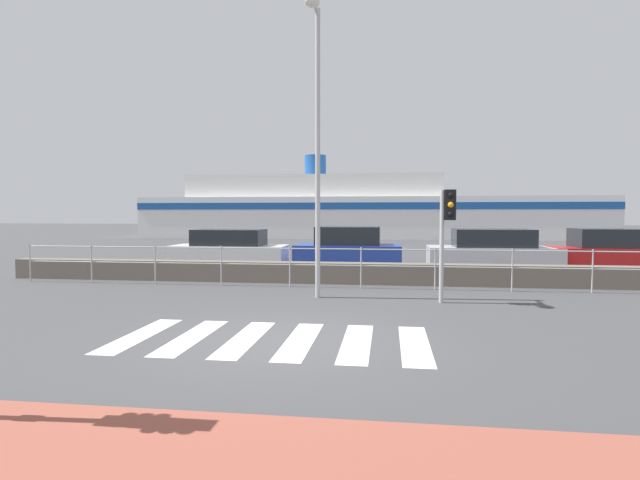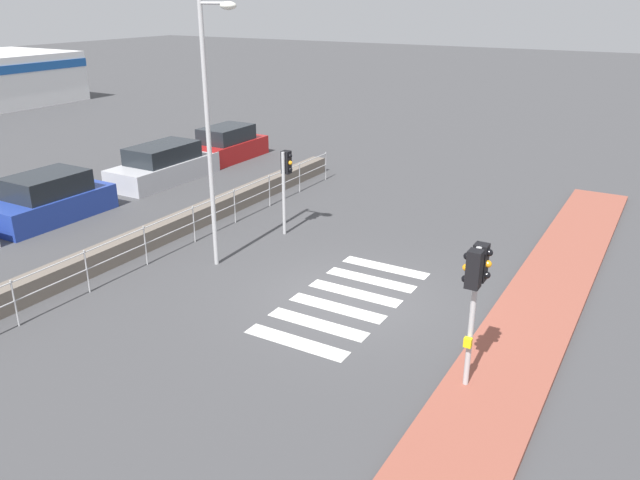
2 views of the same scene
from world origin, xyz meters
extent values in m
plane|color=#424244|center=(0.00, 0.00, 0.00)|extent=(160.00, 160.00, 0.00)
cube|color=#934C3D|center=(0.00, -4.10, 0.06)|extent=(24.00, 1.80, 0.12)
cube|color=silver|center=(-2.39, 0.00, 0.00)|extent=(0.45, 2.40, 0.01)
cube|color=silver|center=(-1.49, 0.00, 0.00)|extent=(0.45, 2.40, 0.01)
cube|color=silver|center=(-0.59, 0.00, 0.00)|extent=(0.45, 2.40, 0.01)
cube|color=silver|center=(0.31, 0.00, 0.00)|extent=(0.45, 2.40, 0.01)
cube|color=silver|center=(1.21, 0.00, 0.00)|extent=(0.45, 2.40, 0.01)
cube|color=silver|center=(2.11, 0.00, 0.00)|extent=(0.45, 2.40, 0.01)
cube|color=#6B6056|center=(0.00, 6.55, 0.30)|extent=(19.55, 0.55, 0.60)
cylinder|color=#B2B2B5|center=(0.00, 5.67, 1.06)|extent=(17.60, 0.03, 0.03)
cylinder|color=#B2B2B5|center=(0.00, 5.67, 0.61)|extent=(17.60, 0.03, 0.03)
cylinder|color=#B2B2B5|center=(-8.80, 5.67, 0.56)|extent=(0.04, 0.04, 1.11)
cylinder|color=#B2B2B5|center=(-6.84, 5.67, 0.56)|extent=(0.04, 0.04, 1.11)
cylinder|color=#B2B2B5|center=(-4.89, 5.67, 0.56)|extent=(0.04, 0.04, 1.11)
cylinder|color=#B2B2B5|center=(-2.93, 5.67, 0.56)|extent=(0.04, 0.04, 1.11)
cylinder|color=#B2B2B5|center=(-0.98, 5.67, 0.56)|extent=(0.04, 0.04, 1.11)
cylinder|color=#B2B2B5|center=(0.98, 5.67, 0.56)|extent=(0.04, 0.04, 1.11)
cylinder|color=#B2B2B5|center=(2.93, 5.67, 0.56)|extent=(0.04, 0.04, 1.11)
cylinder|color=#B2B2B5|center=(4.89, 5.67, 0.56)|extent=(0.04, 0.04, 1.11)
cylinder|color=#B2B2B5|center=(6.84, 5.67, 0.56)|extent=(0.04, 0.04, 1.11)
cylinder|color=#B2B2B5|center=(2.89, 3.75, 1.28)|extent=(0.10, 0.10, 2.55)
cube|color=black|center=(3.06, 3.75, 2.21)|extent=(0.24, 0.24, 0.68)
sphere|color=black|center=(3.06, 3.61, 2.42)|extent=(0.13, 0.13, 0.13)
sphere|color=orange|center=(3.06, 3.61, 2.21)|extent=(0.13, 0.13, 0.13)
sphere|color=black|center=(3.06, 3.61, 2.00)|extent=(0.13, 0.13, 0.13)
cylinder|color=#B2B2B5|center=(0.02, 4.08, 3.40)|extent=(0.12, 0.12, 6.81)
cylinder|color=#B2B2B5|center=(0.02, 3.66, 6.66)|extent=(0.07, 0.84, 0.07)
ellipsoid|color=silver|center=(0.02, 3.25, 6.61)|extent=(0.32, 0.42, 0.19)
cube|color=white|center=(0.00, 34.40, 1.64)|extent=(36.84, 8.00, 3.29)
cube|color=white|center=(-4.42, 34.40, 4.19)|extent=(20.63, 6.40, 1.81)
cube|color=#194C99|center=(0.00, 30.38, 2.57)|extent=(36.84, 0.08, 0.53)
cylinder|color=#194C99|center=(-4.42, 34.40, 6.00)|extent=(1.80, 1.80, 1.80)
cube|color=silver|center=(-4.46, 11.11, 0.38)|extent=(4.49, 1.72, 0.76)
cube|color=#1E2328|center=(-4.46, 11.11, 1.08)|extent=(2.69, 1.51, 0.62)
cube|color=#233D9E|center=(0.20, 11.11, 0.42)|extent=(3.98, 1.90, 0.83)
cube|color=#1E2328|center=(0.20, 11.11, 1.17)|extent=(2.39, 1.67, 0.68)
cube|color=#BCBCC1|center=(5.48, 11.11, 0.40)|extent=(4.60, 1.84, 0.79)
cube|color=#1E2328|center=(5.48, 11.11, 1.12)|extent=(2.76, 1.62, 0.65)
cube|color=#B21919|center=(9.46, 11.11, 0.41)|extent=(3.94, 1.74, 0.81)
cube|color=#1E2328|center=(9.46, 11.11, 1.14)|extent=(2.36, 1.53, 0.66)
camera|label=1|loc=(1.67, -7.72, 2.04)|focal=28.00mm
camera|label=2|loc=(-12.03, -6.21, 6.81)|focal=35.00mm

